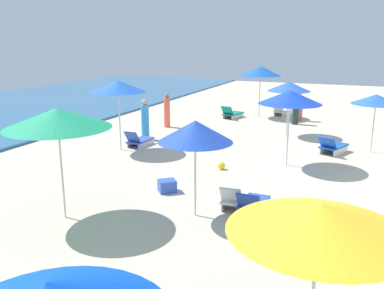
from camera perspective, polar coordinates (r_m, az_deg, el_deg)
name	(u,v)px	position (r m, az deg, el deg)	size (l,w,h in m)	color
umbrella_0	(261,71)	(23.56, 9.32, 9.84)	(2.25, 2.25, 2.80)	silver
lounge_chair_0_0	(232,113)	(23.21, 5.47, 4.23)	(1.61, 0.96, 0.75)	silver
lounge_chair_0_1	(282,111)	(24.52, 12.17, 4.47)	(1.54, 0.93, 0.63)	silver
umbrella_1	(289,86)	(19.17, 13.05, 7.71)	(1.91, 1.91, 2.42)	silver
umbrella_2	(290,97)	(14.41, 13.22, 6.29)	(2.12, 2.12, 2.61)	silver
umbrella_3	(118,86)	(16.32, -10.01, 7.79)	(2.12, 2.12, 2.72)	silver
lounge_chair_3_0	(139,140)	(17.17, -7.25, 0.58)	(1.43, 0.67, 0.72)	silver
umbrella_4	(58,118)	(10.21, -17.83, 3.46)	(2.49, 2.49, 2.73)	silver
umbrella_6	(319,218)	(5.29, 16.92, -9.54)	(2.24, 2.24, 2.39)	silver
umbrella_7	(195,131)	(9.91, 0.47, 1.80)	(1.80, 1.80, 2.41)	silver
lounge_chair_7_0	(253,203)	(10.73, 8.28, -7.93)	(1.22, 0.62, 0.68)	silver
lounge_chair_7_1	(234,198)	(10.97, 5.79, -7.28)	(1.26, 0.65, 0.72)	silver
umbrella_8	(376,99)	(17.26, 23.79, 5.64)	(1.82, 1.82, 2.24)	silver
lounge_chair_8_0	(333,146)	(16.84, 18.59, -0.22)	(1.55, 1.11, 0.76)	silver
beachgoer_0	(145,121)	(18.19, -6.41, 3.26)	(0.36, 0.36, 1.76)	#3A9EDF
beachgoer_1	(295,111)	(22.01, 13.90, 4.51)	(0.39, 0.39, 1.51)	#223931
beachgoer_3	(299,107)	(23.09, 14.38, 4.97)	(0.45, 0.45, 1.57)	#D25959
beachgoer_4	(167,111)	(20.70, -3.43, 4.54)	(0.43, 0.43, 1.68)	#F95D4D
beach_ball_0	(221,166)	(14.11, 4.03, -2.88)	(0.25, 0.25, 0.25)	yellow
cooler_box_1	(167,186)	(12.07, -3.40, -5.65)	(0.49, 0.40, 0.35)	blue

